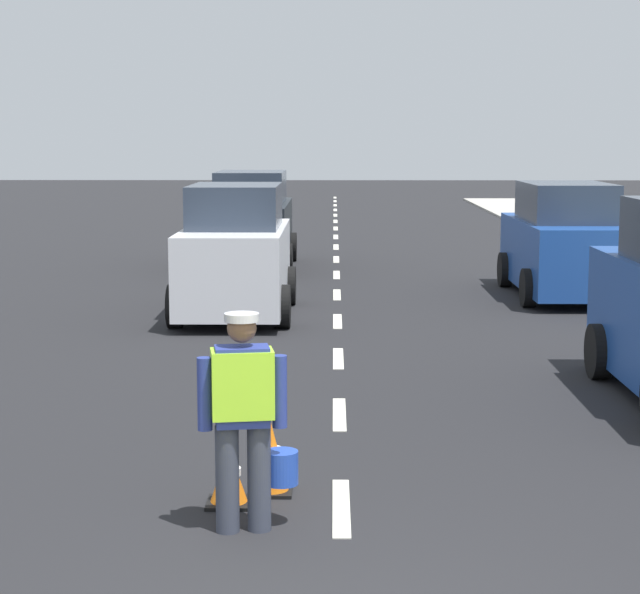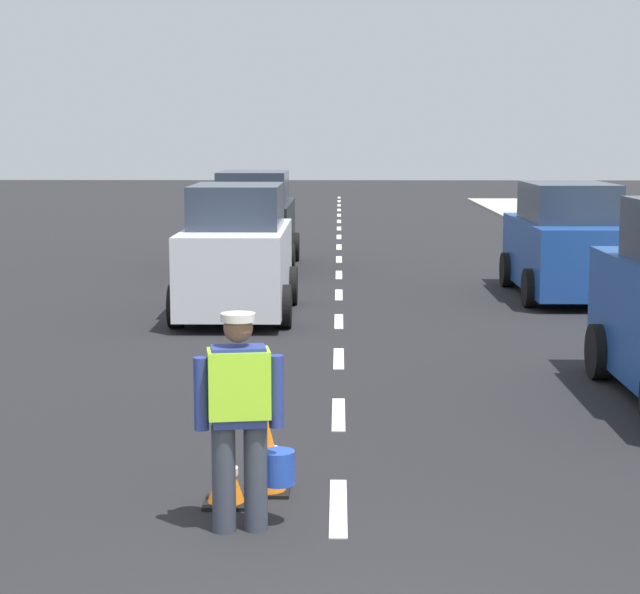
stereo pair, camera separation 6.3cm
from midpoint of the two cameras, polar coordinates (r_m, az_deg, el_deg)
name	(u,v)px [view 2 (the right image)]	position (r m, az deg, el deg)	size (l,w,h in m)	color
ground_plane	(339,258)	(27.02, 1.05, 2.01)	(96.00, 96.00, 0.00)	black
lane_center_line	(339,242)	(31.20, 1.05, 2.86)	(0.14, 46.40, 0.01)	silver
road_worker	(243,410)	(8.33, -3.79, -5.86)	(0.74, 0.45, 1.67)	#383D4C
traffic_cone_near	(268,457)	(9.34, -2.48, -8.24)	(0.36, 0.36, 0.62)	black
traffic_cone_far	(226,476)	(9.09, -4.66, -9.19)	(0.36, 0.36, 0.48)	black
car_oncoming_lead	(237,255)	(18.37, -4.19, 2.16)	(1.90, 3.92, 2.17)	silver
car_oncoming_second	(254,223)	(25.13, -3.36, 3.83)	(1.97, 4.29, 2.17)	black
car_parked_far	(566,244)	(20.97, 12.64, 2.68)	(1.95, 4.30, 2.11)	#1E4799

